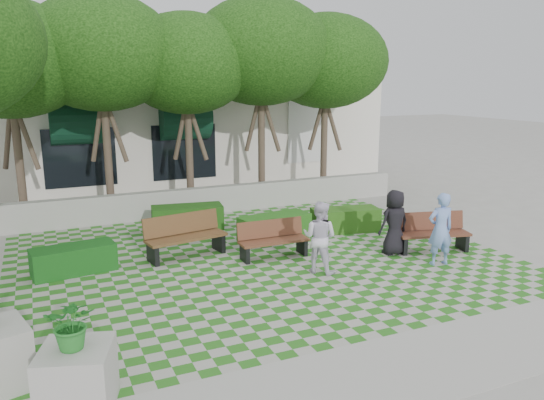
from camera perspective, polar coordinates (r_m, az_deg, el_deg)
name	(u,v)px	position (r m, az deg, el deg)	size (l,w,h in m)	color
ground	(279,272)	(12.65, 0.72, -7.78)	(90.00, 90.00, 0.00)	gray
lawn	(262,259)	(13.51, -1.07, -6.40)	(12.00, 12.00, 0.00)	#2B721E
sidewalk_south	(404,368)	(9.01, 13.98, -17.16)	(16.00, 2.00, 0.01)	#9E9B93
retaining_wall	(202,201)	(18.11, -7.55, -0.07)	(15.00, 0.36, 0.90)	#9E9B93
bench_east	(432,233)	(14.70, 16.80, -3.39)	(2.02, 1.11, 1.01)	#542B1D
bench_mid	(273,240)	(13.57, 0.09, -4.32)	(1.80, 0.63, 0.94)	#562F1D
bench_west	(185,237)	(13.79, -9.33, -3.91)	(2.15, 1.03, 1.08)	#53351C
hedge_east	(345,220)	(16.06, 7.89, -2.11)	(1.99, 0.80, 0.70)	#235115
hedge_midright	(275,227)	(15.06, 0.28, -2.97)	(2.03, 0.81, 0.71)	#1D5316
hedge_midleft	(188,218)	(16.27, -9.08, -1.89)	(2.10, 0.84, 0.74)	#194412
hedge_west	(74,260)	(13.36, -20.54, -6.02)	(1.87, 0.75, 0.65)	#124515
planter_front	(76,366)	(7.96, -20.31, -16.37)	(1.17, 1.17, 1.65)	#9E9B93
person_blue	(440,229)	(13.54, 17.66, -3.00)	(0.66, 0.43, 1.81)	#7C9CE2
person_dark	(394,222)	(14.05, 13.03, -2.36)	(0.83, 0.54, 1.71)	black
person_white	(320,237)	(12.46, 5.14, -4.00)	(0.83, 0.65, 1.72)	silver
tree_row	(140,55)	(17.00, -14.01, 14.90)	(17.70, 13.40, 7.41)	#47382B
building	(171,122)	(25.59, -10.81, 8.24)	(18.00, 8.92, 5.15)	silver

